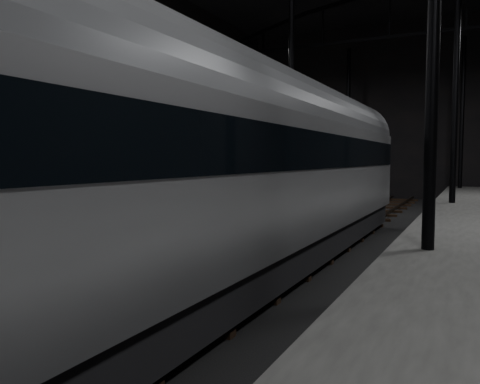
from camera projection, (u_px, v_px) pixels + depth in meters
The scene contains 6 objects.
ground at pixel (313, 249), 15.30m from camera, with size 44.00×44.00×0.00m, color black.
platform_left at pixel (132, 220), 18.62m from camera, with size 9.00×43.80×1.00m, color #4C4C49.
tactile_strip at pixel (226, 213), 16.69m from camera, with size 0.50×43.80×0.01m, color #97661B.
track at pixel (313, 246), 15.30m from camera, with size 2.40×43.00×0.24m.
train at pixel (275, 161), 12.14m from camera, with size 2.88×19.22×5.14m.
woman at pixel (79, 206), 11.17m from camera, with size 0.59×0.39×1.61m, color #957B5B.
Camera 1 is at (4.64, -14.61, 2.92)m, focal length 35.00 mm.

